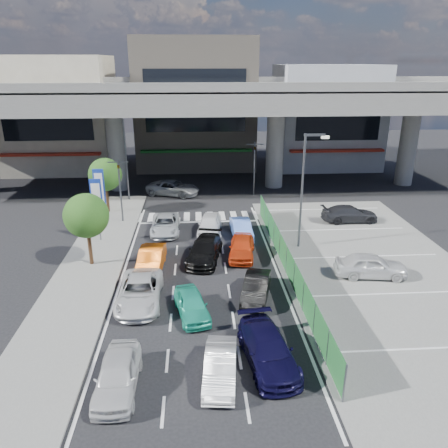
{
  "coord_description": "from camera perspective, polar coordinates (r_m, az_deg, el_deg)",
  "views": [
    {
      "loc": [
        -0.16,
        -22.03,
        12.4
      ],
      "look_at": [
        1.64,
        5.0,
        2.26
      ],
      "focal_mm": 35.0,
      "sensor_mm": 36.0,
      "label": 1
    }
  ],
  "objects": [
    {
      "name": "parked_sedan_dgrey",
      "position": [
        37.01,
        16.08,
        1.3
      ],
      "size": [
        4.53,
        1.86,
        1.31
      ],
      "primitive_type": "imported",
      "rotation": [
        0.0,
        0.0,
        1.57
      ],
      "color": "#27272B",
      "rests_on": "parking_lot"
    },
    {
      "name": "minivan_navy_back",
      "position": [
        19.74,
        5.75,
        -15.98
      ],
      "size": [
        2.57,
        4.98,
        1.38
      ],
      "primitive_type": "imported",
      "rotation": [
        0.0,
        0.0,
        0.14
      ],
      "color": "black",
      "rests_on": "ground"
    },
    {
      "name": "building_west",
      "position": [
        56.58,
        -20.62,
        13.28
      ],
      "size": [
        12.0,
        10.9,
        13.0
      ],
      "color": "#A59C85",
      "rests_on": "ground"
    },
    {
      "name": "ground",
      "position": [
        25.28,
        -2.99,
        -8.87
      ],
      "size": [
        120.0,
        120.0,
        0.0
      ],
      "primitive_type": "plane",
      "color": "black",
      "rests_on": "ground"
    },
    {
      "name": "taxi_orange_right",
      "position": [
        29.32,
        2.34,
        -3.03
      ],
      "size": [
        2.19,
        4.24,
        1.38
      ],
      "primitive_type": "imported",
      "rotation": [
        0.0,
        0.0,
        -0.14
      ],
      "color": "red",
      "rests_on": "ground"
    },
    {
      "name": "parking_lot",
      "position": [
        29.24,
        19.14,
        -5.72
      ],
      "size": [
        12.0,
        28.0,
        0.06
      ],
      "primitive_type": "cube",
      "color": "slate",
      "rests_on": "ground"
    },
    {
      "name": "van_white_back_left",
      "position": [
        18.84,
        -13.75,
        -18.59
      ],
      "size": [
        1.66,
        4.06,
        1.38
      ],
      "primitive_type": "imported",
      "rotation": [
        0.0,
        0.0,
        -0.01
      ],
      "color": "silver",
      "rests_on": "ground"
    },
    {
      "name": "signboard_far",
      "position": [
        35.12,
        -15.94,
        4.31
      ],
      "size": [
        0.8,
        0.14,
        4.7
      ],
      "color": "#595B60",
      "rests_on": "ground"
    },
    {
      "name": "building_east",
      "position": [
        56.73,
        13.14,
        13.53
      ],
      "size": [
        12.0,
        10.9,
        12.0
      ],
      "color": "gray",
      "rests_on": "ground"
    },
    {
      "name": "street_lamp_left",
      "position": [
        41.22,
        -12.51,
        9.38
      ],
      "size": [
        1.65,
        0.22,
        8.0
      ],
      "color": "#595B60",
      "rests_on": "ground"
    },
    {
      "name": "sidewalk_left",
      "position": [
        29.61,
        -16.86,
        -5.05
      ],
      "size": [
        4.0,
        30.0,
        0.12
      ],
      "primitive_type": "cube",
      "color": "slate",
      "rests_on": "ground"
    },
    {
      "name": "tree_near",
      "position": [
        28.38,
        -17.54,
        1.03
      ],
      "size": [
        2.8,
        2.8,
        4.8
      ],
      "color": "#382314",
      "rests_on": "ground"
    },
    {
      "name": "sedan_black_mid",
      "position": [
        28.84,
        -2.51,
        -3.45
      ],
      "size": [
        2.83,
        5.04,
        1.38
      ],
      "primitive_type": "imported",
      "rotation": [
        0.0,
        0.0,
        -0.2
      ],
      "color": "black",
      "rests_on": "ground"
    },
    {
      "name": "traffic_light_left",
      "position": [
        35.58,
        -13.55,
        6.2
      ],
      "size": [
        1.6,
        1.24,
        5.2
      ],
      "color": "#595B60",
      "rests_on": "ground"
    },
    {
      "name": "fence_run",
      "position": [
        26.32,
        8.6,
        -5.63
      ],
      "size": [
        0.16,
        22.0,
        1.8
      ],
      "primitive_type": null,
      "color": "#1F5C2B",
      "rests_on": "ground"
    },
    {
      "name": "taxi_orange_left",
      "position": [
        27.86,
        -9.5,
        -4.62
      ],
      "size": [
        1.7,
        4.26,
        1.38
      ],
      "primitive_type": "imported",
      "rotation": [
        0.0,
        0.0,
        -0.06
      ],
      "color": "orange",
      "rests_on": "ground"
    },
    {
      "name": "kei_truck_front_right",
      "position": [
        32.66,
        2.28,
        -0.6
      ],
      "size": [
        1.52,
        3.93,
        1.28
      ],
      "primitive_type": "imported",
      "rotation": [
        0.0,
        0.0,
        0.04
      ],
      "color": "#4D72CD",
      "rests_on": "ground"
    },
    {
      "name": "tree_far",
      "position": [
        38.39,
        -15.27,
        6.23
      ],
      "size": [
        2.8,
        2.8,
        4.8
      ],
      "color": "#382314",
      "rests_on": "ground"
    },
    {
      "name": "traffic_light_right",
      "position": [
        42.28,
        4.01,
        8.93
      ],
      "size": [
        1.6,
        1.24,
        5.2
      ],
      "color": "#595B60",
      "rests_on": "ground"
    },
    {
      "name": "hatch_black_mid_right",
      "position": [
        24.46,
        4.22,
        -8.29
      ],
      "size": [
        2.26,
        4.03,
        1.26
      ],
      "primitive_type": "imported",
      "rotation": [
        0.0,
        0.0,
        -0.26
      ],
      "color": "black",
      "rests_on": "ground"
    },
    {
      "name": "building_center",
      "position": [
        55.22,
        -3.76,
        15.39
      ],
      "size": [
        14.0,
        10.9,
        15.0
      ],
      "color": "gray",
      "rests_on": "ground"
    },
    {
      "name": "signboard_near",
      "position": [
        32.22,
        -16.27,
        2.85
      ],
      "size": [
        0.8,
        0.14,
        4.7
      ],
      "color": "#595B60",
      "rests_on": "ground"
    },
    {
      "name": "taxi_teal_mid",
      "position": [
        22.93,
        -4.24,
        -10.46
      ],
      "size": [
        2.2,
        3.86,
        1.24
      ],
      "primitive_type": "imported",
      "rotation": [
        0.0,
        0.0,
        0.21
      ],
      "color": "#24AE8F",
      "rests_on": "ground"
    },
    {
      "name": "crossing_wagon_silver",
      "position": [
        43.21,
        -6.68,
        4.7
      ],
      "size": [
        5.64,
        3.96,
        1.43
      ],
      "primitive_type": "imported",
      "rotation": [
        0.0,
        0.0,
        1.23
      ],
      "color": "#919397",
      "rests_on": "ground"
    },
    {
      "name": "sedan_white_front_mid",
      "position": [
        33.37,
        -1.88,
        -0.03
      ],
      "size": [
        2.17,
        4.24,
        1.38
      ],
      "primitive_type": "imported",
      "rotation": [
        0.0,
        0.0,
        -0.14
      ],
      "color": "white",
      "rests_on": "ground"
    },
    {
      "name": "expressway",
      "position": [
        44.18,
        -3.73,
        15.77
      ],
      "size": [
        64.0,
        14.0,
        10.75
      ],
      "color": "slate",
      "rests_on": "ground"
    },
    {
      "name": "traffic_cone",
      "position": [
        28.81,
        8.11,
        -4.36
      ],
      "size": [
        0.39,
        0.39,
        0.63
      ],
      "primitive_type": "cone",
      "rotation": [
        0.0,
        0.0,
        0.24
      ],
      "color": "#F2400D",
      "rests_on": "parking_lot"
    },
    {
      "name": "parked_sedan_white",
      "position": [
        27.99,
        18.64,
        -5.14
      ],
      "size": [
        4.46,
        2.28,
        1.46
      ],
      "primitive_type": "imported",
      "rotation": [
        0.0,
        0.0,
        1.44
      ],
      "color": "silver",
      "rests_on": "parking_lot"
    },
    {
      "name": "sedan_white_mid_left",
      "position": [
        24.31,
        -10.95,
        -8.68
      ],
      "size": [
        2.31,
        4.97,
        1.38
      ],
      "primitive_type": "imported",
      "rotation": [
        0.0,
        0.0,
        0.0
      ],
      "color": "silver",
      "rests_on": "ground"
    },
    {
      "name": "hatch_white_back_mid",
      "position": [
        18.87,
        -0.49,
        -18.14
      ],
      "size": [
        1.67,
        3.81,
        1.22
      ],
      "primitive_type": "imported",
      "rotation": [
        0.0,
        0.0,
        -0.1
      ],
      "color": "silver",
      "rests_on": "ground"
    },
    {
      "name": "street_lamp_right",
      "position": [
        29.96,
        10.54,
        5.43
      ],
      "size": [
        1.65,
        0.22,
        8.0
      ],
      "color": "#595B60",
      "rests_on": "ground"
    },
    {
      "name": "wagon_silver_front_left",
      "position": [
        33.74,
        -7.68,
        -0.08
      ],
      "size": [
        2.12,
        4.55,
        1.26
      ],
      "primitive_type": "imported",
      "rotation": [
        0.0,
        0.0,
        0.01
      ],
      "color": "#B7BBC0",
      "rests_on": "ground"
    }
  ]
}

